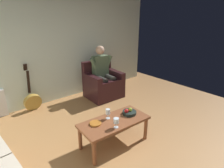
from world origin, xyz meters
name	(u,v)px	position (x,y,z in m)	size (l,w,h in m)	color
ground_plane	(139,153)	(0.00, 0.00, 0.00)	(6.39, 6.39, 0.00)	#AB7746
wall_back	(55,43)	(0.00, -2.69, 1.38)	(5.61, 0.06, 2.77)	silver
armchair	(103,84)	(-0.90, -2.08, 0.33)	(0.86, 0.76, 0.91)	black
person_seated	(103,70)	(-0.90, -2.06, 0.70)	(0.66, 0.59, 1.30)	#516748
coffee_table	(114,124)	(0.15, -0.42, 0.37)	(1.15, 0.59, 0.44)	brown
guitar	(32,100)	(0.75, -2.49, 0.23)	(0.37, 0.26, 1.03)	#AD8637
wine_glass_near	(116,121)	(0.25, -0.25, 0.54)	(0.08, 0.08, 0.15)	silver
wine_glass_far	(108,112)	(0.18, -0.53, 0.55)	(0.07, 0.07, 0.17)	silver
fruit_bowl	(129,112)	(-0.18, -0.42, 0.47)	(0.23, 0.23, 0.11)	#1F2924
decorative_dish	(95,123)	(0.44, -0.53, 0.45)	(0.18, 0.18, 0.02)	#B46824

